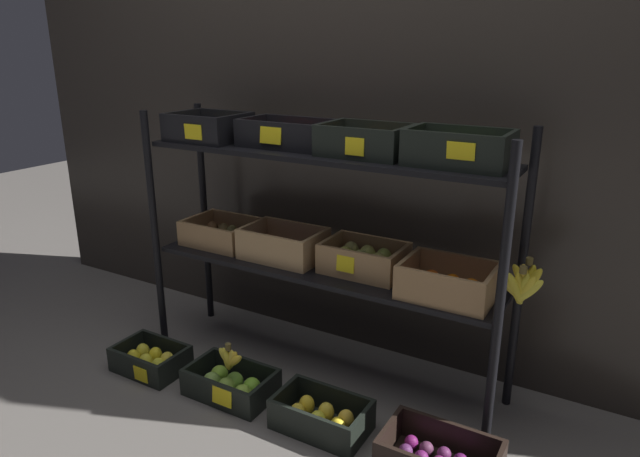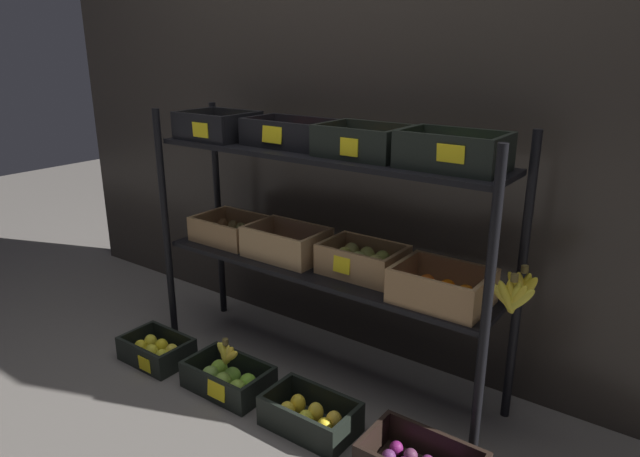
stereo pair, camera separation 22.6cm
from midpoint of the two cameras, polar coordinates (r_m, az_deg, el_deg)
ground_plane at (r=2.53m, az=2.63°, el=-14.07°), size 10.00×10.00×0.00m
storefront_wall at (r=2.46m, az=7.86°, el=13.59°), size 3.90×0.12×2.32m
display_rack at (r=2.23m, az=3.50°, el=2.01°), size 1.64×0.36×1.08m
crate_ground_lemon at (r=2.65m, az=-13.73°, el=-11.92°), size 0.30×0.21×0.11m
crate_ground_apple_green at (r=2.40m, az=-6.48°, el=-14.87°), size 0.35×0.22×0.11m
crate_ground_center_lemon at (r=2.18m, az=2.14°, el=-18.45°), size 0.34×0.20×0.12m
banana_bunch_loose at (r=2.34m, az=-6.58°, el=-12.47°), size 0.13×0.04×0.12m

